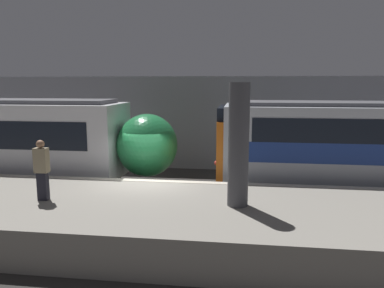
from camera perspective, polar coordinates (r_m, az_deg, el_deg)
name	(u,v)px	position (r m, az deg, el deg)	size (l,w,h in m)	color
ground_plane	(148,209)	(13.44, -6.66, -9.77)	(120.00, 120.00, 0.00)	#33302D
platform	(127,219)	(11.06, -9.85, -11.19)	(40.00, 4.85, 1.07)	gray
station_rear_barrier	(179,123)	(19.10, -2.06, 3.21)	(50.00, 0.15, 4.70)	gray
support_pillar_near	(239,145)	(10.07, 7.10, -0.20)	(0.56, 0.56, 3.34)	#47474C
person_waiting	(42,168)	(11.43, -21.91, -3.47)	(0.38, 0.24, 1.74)	black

